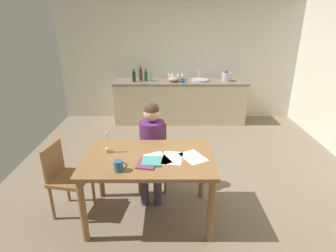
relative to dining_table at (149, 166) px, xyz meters
The scene contains 26 objects.
ground_plane 1.23m from the dining_table, 62.80° to the left, with size 5.20×5.20×0.04m, color #7A6B56.
wall_back 3.60m from the dining_table, 82.40° to the left, with size 5.20×0.12×2.60m, color beige.
kitchen_counter 3.19m from the dining_table, 81.54° to the left, with size 2.81×0.64×0.90m.
dining_table is the anchor object (origin of this frame).
chair_at_table 0.71m from the dining_table, 89.30° to the left, with size 0.40×0.40×0.86m.
person_seated 0.53m from the dining_table, 89.22° to the left, with size 0.32×0.59×1.19m.
chair_side_empty 0.98m from the dining_table, behind, with size 0.46×0.46×0.86m.
coffee_mug 0.42m from the dining_table, 132.83° to the right, with size 0.13×0.09×0.11m.
candlestick 0.50m from the dining_table, 166.63° to the left, with size 0.06×0.06×0.25m.
book_magazine 0.19m from the dining_table, 91.73° to the right, with size 0.18×0.23×0.02m, color #79365B.
book_cookery 0.17m from the dining_table, 69.06° to the right, with size 0.20×0.20×0.02m, color teal.
paper_letter 0.49m from the dining_table, ahead, with size 0.21×0.30×0.00m, color white.
paper_bill 0.28m from the dining_table, ahead, with size 0.21×0.30×0.00m, color white.
paper_envelope 0.15m from the dining_table, 23.32° to the right, with size 0.21×0.30×0.00m, color white.
sink_unit 3.29m from the dining_table, 74.36° to the left, with size 0.36×0.36×0.24m.
bottle_oil 3.16m from the dining_table, 99.17° to the left, with size 0.07×0.07×0.26m.
bottle_vinegar 3.26m from the dining_table, 96.58° to the left, with size 0.07×0.07×0.32m.
bottle_wine_red 3.20m from the dining_table, 94.65° to the left, with size 0.07×0.07×0.24m.
bottle_sauce 3.17m from the dining_table, 93.13° to the left, with size 0.06×0.06×0.24m.
mixing_bowl 3.13m from the dining_table, 83.92° to the left, with size 0.24×0.24×0.11m, color tan.
stovetop_kettle 3.48m from the dining_table, 65.49° to the left, with size 0.18×0.18×0.22m.
wine_glass_near_sink 3.36m from the dining_table, 80.98° to the left, with size 0.07×0.07×0.15m.
wine_glass_by_kettle 3.35m from the dining_table, 82.59° to the left, with size 0.07×0.07×0.15m.
wine_glass_back_left 3.33m from the dining_table, 84.72° to the left, with size 0.07×0.07×0.15m.
wine_glass_back_right 3.33m from the dining_table, 85.89° to the left, with size 0.07×0.07×0.15m.
teacup_on_counter 3.06m from the dining_table, 80.42° to the left, with size 0.12×0.08×0.09m.
Camera 1 is at (-0.26, -3.51, 2.17)m, focal length 29.34 mm.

